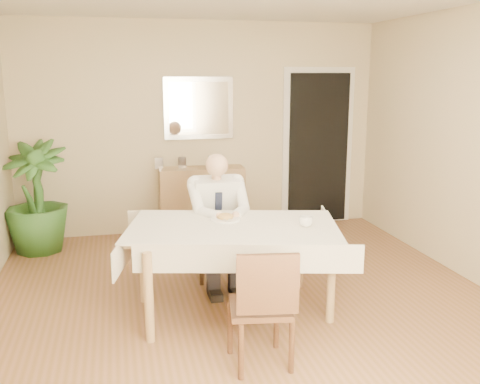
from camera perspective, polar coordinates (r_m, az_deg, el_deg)
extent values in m
plane|color=brown|center=(4.67, 1.00, -12.37)|extent=(5.00, 5.00, 0.00)
cube|color=tan|center=(6.72, -4.21, 6.80)|extent=(4.50, 0.02, 2.60)
cube|color=tan|center=(2.03, 18.82, -7.36)|extent=(4.50, 0.02, 2.60)
cube|color=white|center=(2.00, 18.82, -3.13)|extent=(1.34, 0.02, 1.44)
cube|color=white|center=(2.02, 18.52, -2.98)|extent=(1.18, 0.02, 1.28)
cube|color=white|center=(7.15, 8.27, 4.61)|extent=(0.96, 0.03, 2.10)
cube|color=black|center=(7.12, 8.36, 4.58)|extent=(0.80, 0.05, 1.95)
cube|color=silver|center=(6.67, -4.43, 8.90)|extent=(0.86, 0.03, 0.76)
cube|color=white|center=(6.65, -4.40, 8.89)|extent=(0.74, 0.02, 0.64)
cube|color=olive|center=(4.38, -0.75, -4.01)|extent=(1.77, 1.25, 0.04)
cube|color=#ECE3C8|center=(4.37, -0.75, -3.68)|extent=(1.89, 1.37, 0.01)
cube|color=#ECE3C8|center=(3.94, 0.83, -7.14)|extent=(1.66, 0.41, 0.22)
cube|color=#ECE3C8|center=(4.87, -2.01, -3.28)|extent=(1.66, 0.41, 0.22)
cube|color=#ECE3C8|center=(4.31, -11.89, -5.67)|extent=(0.25, 0.98, 0.22)
cube|color=#ECE3C8|center=(4.65, 9.56, -4.22)|extent=(0.25, 0.98, 0.22)
cylinder|color=olive|center=(4.07, -9.70, -11.06)|extent=(0.07, 0.07, 0.70)
cylinder|color=olive|center=(4.38, 9.70, -9.33)|extent=(0.07, 0.07, 0.70)
cylinder|color=olive|center=(4.76, -10.28, -7.54)|extent=(0.07, 0.07, 0.70)
cylinder|color=olive|center=(5.03, 6.44, -6.33)|extent=(0.07, 0.07, 0.70)
cube|color=#3C2512|center=(5.23, -2.63, -4.92)|extent=(0.41, 0.41, 0.04)
cube|color=#3C2512|center=(5.33, -3.01, -1.94)|extent=(0.40, 0.06, 0.39)
cylinder|color=#3C2512|center=(5.11, -4.14, -7.85)|extent=(0.04, 0.04, 0.38)
cylinder|color=#3C2512|center=(5.17, -0.41, -7.57)|extent=(0.04, 0.04, 0.38)
cylinder|color=#3C2512|center=(5.42, -4.71, -6.63)|extent=(0.04, 0.04, 0.38)
cylinder|color=#3C2512|center=(5.48, -1.19, -6.39)|extent=(0.04, 0.04, 0.38)
cube|color=#3C2512|center=(3.72, 2.14, -12.20)|extent=(0.46, 0.46, 0.04)
cube|color=#3C2512|center=(3.46, 2.98, -9.80)|extent=(0.40, 0.10, 0.40)
cylinder|color=#3C2512|center=(3.63, 0.12, -16.68)|extent=(0.04, 0.04, 0.39)
cylinder|color=#3C2512|center=(3.71, 5.52, -16.01)|extent=(0.04, 0.04, 0.39)
cylinder|color=#3C2512|center=(3.93, -1.08, -14.28)|extent=(0.04, 0.04, 0.39)
cylinder|color=#3C2512|center=(4.01, 3.90, -13.74)|extent=(0.04, 0.04, 0.39)
cube|color=white|center=(5.09, -2.59, -1.31)|extent=(0.42, 0.31, 0.55)
cube|color=black|center=(4.98, -2.32, -1.98)|extent=(0.07, 0.08, 0.36)
cylinder|color=tan|center=(4.99, -2.53, 1.75)|extent=(0.09, 0.09, 0.08)
sphere|color=tan|center=(4.95, -2.48, 2.89)|extent=(0.21, 0.21, 0.21)
cube|color=black|center=(4.95, -3.27, -4.56)|extent=(0.13, 0.42, 0.13)
cube|color=black|center=(4.99, -1.00, -4.41)|extent=(0.13, 0.42, 0.13)
cube|color=black|center=(4.88, -2.86, -8.42)|extent=(0.11, 0.12, 0.45)
cube|color=black|center=(4.91, -0.54, -8.24)|extent=(0.11, 0.12, 0.45)
cube|color=black|center=(4.89, -2.71, -10.75)|extent=(0.11, 0.26, 0.07)
cube|color=black|center=(4.93, -0.38, -10.55)|extent=(0.11, 0.26, 0.07)
cylinder|color=white|center=(4.54, -1.58, -2.90)|extent=(0.26, 0.26, 0.02)
ellipsoid|color=olive|center=(4.53, -1.58, -2.63)|extent=(0.14, 0.14, 0.06)
cylinder|color=silver|center=(4.48, -0.93, -2.86)|extent=(0.01, 0.13, 0.01)
cylinder|color=silver|center=(4.47, -1.93, -2.92)|extent=(0.01, 0.13, 0.01)
imported|color=white|center=(4.36, 7.04, -3.14)|extent=(0.13, 0.13, 0.09)
cube|color=olive|center=(6.69, -4.06, -0.91)|extent=(1.05, 0.39, 0.83)
cube|color=silver|center=(6.56, -8.66, 3.05)|extent=(0.10, 0.02, 0.14)
cube|color=silver|center=(6.58, -6.18, 3.15)|extent=(0.10, 0.02, 0.14)
cube|color=silver|center=(6.68, -2.98, 3.35)|extent=(0.10, 0.02, 0.14)
imported|color=#264F1B|center=(6.35, -20.93, -0.51)|extent=(0.86, 0.86, 1.25)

